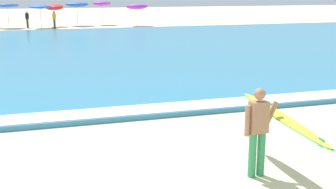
{
  "coord_description": "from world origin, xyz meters",
  "views": [
    {
      "loc": [
        -1.0,
        -6.74,
        3.48
      ],
      "look_at": [
        1.85,
        2.67,
        1.1
      ],
      "focal_mm": 46.49,
      "sensor_mm": 36.0,
      "label": 1
    }
  ],
  "objects_px": {
    "beach_umbrella_4": "(40,7)",
    "beach_umbrella_5": "(54,7)",
    "beach_umbrella_6": "(77,4)",
    "beachgoer_near_row_mid": "(54,19)",
    "beach_umbrella_7": "(102,3)",
    "surfer_with_board": "(271,123)",
    "beach_umbrella_3": "(7,5)",
    "beachgoer_near_row_left": "(27,19)",
    "beach_umbrella_8": "(137,7)"
  },
  "relations": [
    {
      "from": "beach_umbrella_4",
      "to": "beach_umbrella_5",
      "type": "distance_m",
      "value": 1.85
    },
    {
      "from": "beach_umbrella_6",
      "to": "beachgoer_near_row_mid",
      "type": "relative_size",
      "value": 1.49
    },
    {
      "from": "beach_umbrella_5",
      "to": "beachgoer_near_row_mid",
      "type": "height_order",
      "value": "beach_umbrella_5"
    },
    {
      "from": "beach_umbrella_7",
      "to": "beach_umbrella_6",
      "type": "bearing_deg",
      "value": -172.29
    },
    {
      "from": "beachgoer_near_row_mid",
      "to": "beach_umbrella_4",
      "type": "bearing_deg",
      "value": 143.13
    },
    {
      "from": "surfer_with_board",
      "to": "beach_umbrella_3",
      "type": "bearing_deg",
      "value": 100.12
    },
    {
      "from": "beach_umbrella_6",
      "to": "beachgoer_near_row_left",
      "type": "height_order",
      "value": "beach_umbrella_6"
    },
    {
      "from": "surfer_with_board",
      "to": "beach_umbrella_4",
      "type": "height_order",
      "value": "beach_umbrella_4"
    },
    {
      "from": "surfer_with_board",
      "to": "beach_umbrella_7",
      "type": "distance_m",
      "value": 37.47
    },
    {
      "from": "beachgoer_near_row_left",
      "to": "beach_umbrella_8",
      "type": "bearing_deg",
      "value": -2.46
    },
    {
      "from": "beach_umbrella_3",
      "to": "beachgoer_near_row_mid",
      "type": "relative_size",
      "value": 1.47
    },
    {
      "from": "beach_umbrella_4",
      "to": "beach_umbrella_5",
      "type": "height_order",
      "value": "beach_umbrella_5"
    },
    {
      "from": "beachgoer_near_row_left",
      "to": "beachgoer_near_row_mid",
      "type": "xyz_separation_m",
      "value": [
        2.37,
        -1.12,
        0.0
      ]
    },
    {
      "from": "beach_umbrella_6",
      "to": "beachgoer_near_row_left",
      "type": "bearing_deg",
      "value": -161.91
    },
    {
      "from": "beach_umbrella_5",
      "to": "beachgoer_near_row_left",
      "type": "distance_m",
      "value": 2.89
    },
    {
      "from": "beach_umbrella_6",
      "to": "beach_umbrella_8",
      "type": "distance_m",
      "value": 5.88
    },
    {
      "from": "surfer_with_board",
      "to": "beach_umbrella_4",
      "type": "xyz_separation_m",
      "value": [
        -3.6,
        35.27,
        0.92
      ]
    },
    {
      "from": "beachgoer_near_row_mid",
      "to": "beach_umbrella_6",
      "type": "bearing_deg",
      "value": 48.76
    },
    {
      "from": "beachgoer_near_row_mid",
      "to": "beach_umbrella_3",
      "type": "bearing_deg",
      "value": 155.72
    },
    {
      "from": "surfer_with_board",
      "to": "beach_umbrella_3",
      "type": "relative_size",
      "value": 1.3
    },
    {
      "from": "surfer_with_board",
      "to": "beach_umbrella_6",
      "type": "bearing_deg",
      "value": 90.17
    },
    {
      "from": "beach_umbrella_7",
      "to": "beach_umbrella_5",
      "type": "bearing_deg",
      "value": -170.43
    },
    {
      "from": "beach_umbrella_5",
      "to": "beach_umbrella_6",
      "type": "xyz_separation_m",
      "value": [
        2.2,
        0.45,
        0.22
      ]
    },
    {
      "from": "beach_umbrella_6",
      "to": "beachgoer_near_row_left",
      "type": "distance_m",
      "value": 5.09
    },
    {
      "from": "beach_umbrella_4",
      "to": "beachgoer_near_row_mid",
      "type": "distance_m",
      "value": 1.83
    },
    {
      "from": "beach_umbrella_5",
      "to": "beach_umbrella_6",
      "type": "bearing_deg",
      "value": 11.64
    },
    {
      "from": "beach_umbrella_3",
      "to": "beach_umbrella_5",
      "type": "height_order",
      "value": "beach_umbrella_3"
    },
    {
      "from": "beachgoer_near_row_left",
      "to": "beach_umbrella_7",
      "type": "bearing_deg",
      "value": 14.6
    },
    {
      "from": "beach_umbrella_8",
      "to": "beachgoer_near_row_mid",
      "type": "distance_m",
      "value": 7.96
    },
    {
      "from": "beach_umbrella_4",
      "to": "beach_umbrella_5",
      "type": "bearing_deg",
      "value": 45.72
    },
    {
      "from": "beach_umbrella_3",
      "to": "beach_umbrella_5",
      "type": "relative_size",
      "value": 1.04
    },
    {
      "from": "surfer_with_board",
      "to": "beach_umbrella_6",
      "type": "relative_size",
      "value": 1.28
    },
    {
      "from": "beachgoer_near_row_left",
      "to": "beach_umbrella_3",
      "type": "bearing_deg",
      "value": 157.26
    },
    {
      "from": "beach_umbrella_3",
      "to": "beach_umbrella_7",
      "type": "relative_size",
      "value": 0.97
    },
    {
      "from": "beach_umbrella_8",
      "to": "beachgoer_near_row_mid",
      "type": "xyz_separation_m",
      "value": [
        -7.86,
        -0.68,
        -1.03
      ]
    },
    {
      "from": "beach_umbrella_4",
      "to": "beach_umbrella_6",
      "type": "distance_m",
      "value": 3.92
    },
    {
      "from": "beach_umbrella_7",
      "to": "beachgoer_near_row_mid",
      "type": "xyz_separation_m",
      "value": [
        -4.81,
        -2.99,
        -1.29
      ]
    },
    {
      "from": "beach_umbrella_3",
      "to": "beach_umbrella_4",
      "type": "relative_size",
      "value": 1.08
    },
    {
      "from": "beachgoer_near_row_left",
      "to": "beach_umbrella_6",
      "type": "bearing_deg",
      "value": 18.09
    },
    {
      "from": "beach_umbrella_4",
      "to": "beachgoer_near_row_mid",
      "type": "xyz_separation_m",
      "value": [
        1.17,
        -0.88,
        -1.11
      ]
    },
    {
      "from": "beachgoer_near_row_mid",
      "to": "beach_umbrella_5",
      "type": "bearing_deg",
      "value": 86.82
    },
    {
      "from": "beach_umbrella_4",
      "to": "beach_umbrella_8",
      "type": "height_order",
      "value": "beach_umbrella_8"
    },
    {
      "from": "beach_umbrella_5",
      "to": "beachgoer_near_row_left",
      "type": "bearing_deg",
      "value": -156.55
    },
    {
      "from": "beach_umbrella_4",
      "to": "beachgoer_near_row_left",
      "type": "relative_size",
      "value": 1.37
    },
    {
      "from": "beach_umbrella_4",
      "to": "beach_umbrella_3",
      "type": "bearing_deg",
      "value": 161.78
    },
    {
      "from": "beach_umbrella_3",
      "to": "beach_umbrella_8",
      "type": "bearing_deg",
      "value": -5.47
    },
    {
      "from": "beach_umbrella_5",
      "to": "beachgoer_near_row_mid",
      "type": "distance_m",
      "value": 2.42
    },
    {
      "from": "surfer_with_board",
      "to": "beach_umbrella_6",
      "type": "xyz_separation_m",
      "value": [
        -0.11,
        37.05,
        1.04
      ]
    },
    {
      "from": "surfer_with_board",
      "to": "beach_umbrella_6",
      "type": "distance_m",
      "value": 37.06
    },
    {
      "from": "beachgoer_near_row_left",
      "to": "beachgoer_near_row_mid",
      "type": "relative_size",
      "value": 1.0
    }
  ]
}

